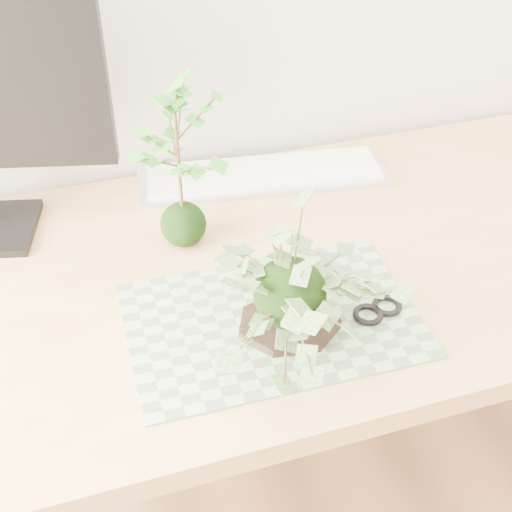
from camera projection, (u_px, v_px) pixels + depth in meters
name	position (u px, v px, depth m)	size (l,w,h in m)	color
desk	(265.00, 305.00, 1.25)	(1.60, 0.70, 0.74)	tan
cutting_mat	(272.00, 320.00, 1.09)	(0.44, 0.29, 0.00)	#586D54
stone_dish	(289.00, 324.00, 1.07)	(0.16, 0.16, 0.01)	black
ivy_kokedama	(291.00, 266.00, 1.00)	(0.39, 0.39, 0.22)	black
maple_kokedama	(176.00, 123.00, 1.10)	(0.21, 0.21, 0.33)	black
keyboard	(263.00, 175.00, 1.41)	(0.51, 0.21, 0.02)	silver
scissors	(363.00, 302.00, 1.11)	(0.10, 0.20, 0.01)	gray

